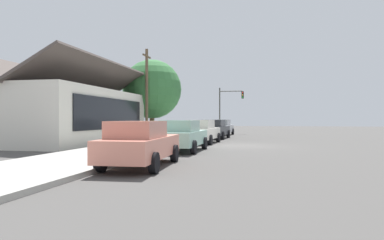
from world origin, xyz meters
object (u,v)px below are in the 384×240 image
(car_seafoam, at_px, (182,135))
(shade_tree, at_px, (152,89))
(car_coral, at_px, (141,143))
(car_silver, at_px, (222,127))
(car_charcoal, at_px, (215,129))
(fire_hydrant_red, at_px, (169,138))
(utility_pole_wooden, at_px, (147,92))
(traffic_light_main, at_px, (229,103))
(car_ivory, at_px, (201,131))

(car_seafoam, height_order, shade_tree, shade_tree)
(car_coral, xyz_separation_m, car_silver, (24.16, 0.14, 0.00))
(car_charcoal, height_order, fire_hydrant_red, car_charcoal)
(car_seafoam, xyz_separation_m, car_charcoal, (11.87, -0.01, 0.00))
(fire_hydrant_red, bearing_deg, car_silver, -5.29)
(car_coral, height_order, car_silver, same)
(shade_tree, bearing_deg, car_charcoal, -103.69)
(car_coral, distance_m, utility_pole_wooden, 17.76)
(car_seafoam, bearing_deg, traffic_light_main, 0.32)
(car_silver, distance_m, shade_tree, 8.37)
(car_seafoam, height_order, car_silver, same)
(car_ivory, bearing_deg, fire_hydrant_red, 153.48)
(traffic_light_main, relative_size, utility_pole_wooden, 0.69)
(car_seafoam, distance_m, utility_pole_wooden, 12.37)
(car_coral, relative_size, car_seafoam, 1.06)
(car_charcoal, bearing_deg, car_seafoam, -176.86)
(shade_tree, height_order, fire_hydrant_red, shade_tree)
(car_seafoam, xyz_separation_m, car_ivory, (5.93, 0.06, -0.00))
(traffic_light_main, bearing_deg, car_silver, 176.39)
(fire_hydrant_red, bearing_deg, car_ivory, -29.20)
(car_ivory, height_order, car_silver, same)
(car_seafoam, distance_m, fire_hydrant_red, 3.62)
(car_charcoal, xyz_separation_m, shade_tree, (1.46, 6.00, 3.55))
(shade_tree, relative_size, traffic_light_main, 1.36)
(car_seafoam, height_order, car_ivory, same)
(shade_tree, height_order, utility_pole_wooden, utility_pole_wooden)
(car_seafoam, distance_m, car_silver, 18.18)
(car_ivory, relative_size, car_silver, 1.01)
(car_ivory, bearing_deg, car_silver, 3.21)
(car_silver, bearing_deg, utility_pole_wooden, 147.33)
(car_coral, xyz_separation_m, shade_tree, (19.31, 5.97, 3.55))
(car_silver, relative_size, traffic_light_main, 0.90)
(car_coral, xyz_separation_m, utility_pole_wooden, (16.58, 5.52, 3.11))
(car_charcoal, distance_m, car_silver, 6.31)
(fire_hydrant_red, bearing_deg, car_seafoam, -154.53)
(traffic_light_main, bearing_deg, car_coral, 179.73)
(car_charcoal, relative_size, traffic_light_main, 0.93)
(utility_pole_wooden, bearing_deg, traffic_light_main, -25.31)
(car_charcoal, relative_size, shade_tree, 0.69)
(car_silver, relative_size, fire_hydrant_red, 6.56)
(car_charcoal, xyz_separation_m, fire_hydrant_red, (-8.62, 1.56, -0.32))
(car_ivory, bearing_deg, utility_pole_wooden, 52.25)
(utility_pole_wooden, xyz_separation_m, fire_hydrant_red, (-7.35, -4.00, -3.43))
(car_seafoam, bearing_deg, car_silver, 1.13)
(car_charcoal, relative_size, fire_hydrant_red, 6.84)
(utility_pole_wooden, relative_size, fire_hydrant_red, 10.56)
(car_coral, relative_size, traffic_light_main, 0.94)
(car_ivory, height_order, shade_tree, shade_tree)
(car_seafoam, xyz_separation_m, fire_hydrant_red, (3.26, 1.55, -0.32))
(car_coral, bearing_deg, car_seafoam, -2.96)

